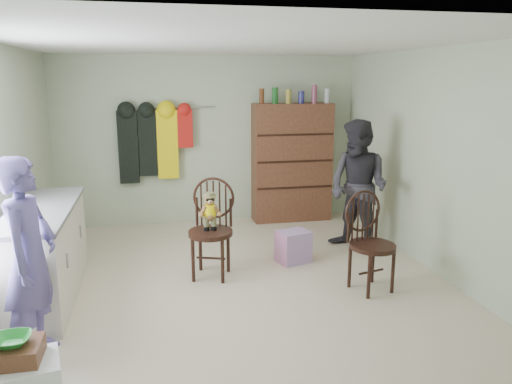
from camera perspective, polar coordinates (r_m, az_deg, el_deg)
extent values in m
plane|color=beige|center=(5.50, -2.16, -10.27)|extent=(5.00, 5.00, 0.00)
plane|color=beige|center=(7.60, -5.42, 5.89)|extent=(4.50, 0.00, 4.50)
plane|color=beige|center=(5.27, -27.17, 1.48)|extent=(0.00, 5.00, 5.00)
plane|color=beige|center=(5.94, 19.70, 3.28)|extent=(0.00, 5.00, 5.00)
plane|color=white|center=(5.08, -2.40, 16.68)|extent=(5.00, 5.00, 0.00)
cube|color=silver|center=(5.40, -23.22, -6.71)|extent=(0.60, 1.80, 0.90)
cube|color=slate|center=(5.27, -23.67, -1.87)|extent=(0.64, 1.86, 0.04)
cylinder|color=#99999E|center=(4.89, -20.74, -7.35)|extent=(0.02, 0.02, 0.14)
cylinder|color=#99999E|center=(5.74, -19.41, -4.31)|extent=(0.02, 0.02, 0.14)
cube|color=brown|center=(3.80, -25.71, -18.71)|extent=(0.35, 0.30, 0.50)
imported|color=green|center=(3.67, -26.14, -14.99)|extent=(0.24, 0.24, 0.06)
cylinder|color=black|center=(5.50, -5.23, -4.67)|extent=(0.62, 0.62, 0.05)
cylinder|color=black|center=(5.47, -7.21, -7.76)|extent=(0.04, 0.04, 0.49)
cylinder|color=black|center=(5.41, -3.85, -7.96)|extent=(0.04, 0.04, 0.49)
cylinder|color=black|center=(5.78, -6.38, -6.62)|extent=(0.04, 0.04, 0.49)
cylinder|color=black|center=(5.71, -3.20, -6.78)|extent=(0.04, 0.04, 0.49)
torus|color=black|center=(5.59, -4.87, -0.67)|extent=(0.46, 0.18, 0.47)
cylinder|color=black|center=(5.66, -6.79, -2.23)|extent=(0.03, 0.03, 0.32)
cylinder|color=black|center=(5.58, -2.91, -2.38)|extent=(0.03, 0.03, 0.32)
cylinder|color=yellow|center=(5.45, -5.30, -2.11)|extent=(0.13, 0.13, 0.13)
cylinder|color=#475128|center=(5.48, -5.28, -3.39)|extent=(0.08, 0.08, 0.20)
sphere|color=#9E7042|center=(5.42, -5.33, -0.87)|extent=(0.12, 0.12, 0.12)
cylinder|color=#475128|center=(5.41, -5.34, -0.28)|extent=(0.11, 0.11, 0.04)
cube|color=black|center=(5.37, -5.27, -0.91)|extent=(0.09, 0.01, 0.02)
cylinder|color=black|center=(5.28, 13.18, -6.05)|extent=(0.56, 0.56, 0.05)
cylinder|color=black|center=(5.16, 12.79, -9.45)|extent=(0.04, 0.04, 0.46)
cylinder|color=black|center=(5.35, 15.37, -8.79)|extent=(0.04, 0.04, 0.46)
cylinder|color=black|center=(5.39, 10.66, -8.37)|extent=(0.04, 0.04, 0.46)
cylinder|color=black|center=(5.57, 13.20, -7.79)|extent=(0.04, 0.04, 0.46)
torus|color=black|center=(5.32, 12.11, -2.14)|extent=(0.44, 0.14, 0.45)
cylinder|color=black|center=(5.24, 10.52, -4.02)|extent=(0.03, 0.03, 0.31)
cylinder|color=black|center=(5.46, 13.61, -3.48)|extent=(0.03, 0.03, 0.31)
cube|color=pink|center=(6.03, 4.29, -6.25)|extent=(0.43, 0.38, 0.39)
imported|color=#5E5399|center=(4.23, -24.43, -7.02)|extent=(0.47, 0.64, 1.61)
imported|color=#2D2B33|center=(6.37, 11.60, 0.58)|extent=(0.96, 1.02, 1.67)
cube|color=brown|center=(7.69, 4.12, 3.37)|extent=(1.20, 0.38, 1.80)
cube|color=black|center=(7.58, 4.47, 0.52)|extent=(1.16, 0.02, 0.03)
cube|color=black|center=(7.50, 4.52, 3.51)|extent=(1.16, 0.02, 0.03)
cube|color=black|center=(7.45, 4.57, 6.55)|extent=(1.16, 0.02, 0.03)
cylinder|color=#592D14|center=(7.37, 0.65, 10.89)|extent=(0.07, 0.07, 0.22)
cylinder|color=#19591E|center=(7.42, 2.19, 10.95)|extent=(0.09, 0.09, 0.24)
cylinder|color=#A59933|center=(7.47, 3.70, 10.83)|extent=(0.08, 0.08, 0.21)
cylinder|color=navy|center=(7.52, 5.20, 10.73)|extent=(0.09, 0.09, 0.18)
cylinder|color=#8C3F59|center=(7.58, 6.68, 11.06)|extent=(0.08, 0.08, 0.27)
cylinder|color=#B2B2B7|center=(7.65, 8.12, 10.81)|extent=(0.08, 0.08, 0.21)
cylinder|color=#99999E|center=(7.46, -8.54, 9.54)|extent=(1.00, 0.02, 0.02)
cube|color=black|center=(7.45, -14.39, 4.99)|extent=(0.28, 0.10, 1.05)
cube|color=black|center=(7.43, -12.25, 5.47)|extent=(0.26, 0.10, 0.95)
cube|color=yellow|center=(7.44, -10.08, 5.37)|extent=(0.30, 0.10, 1.00)
cube|color=red|center=(7.43, -8.13, 7.18)|extent=(0.22, 0.10, 0.55)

